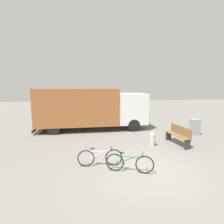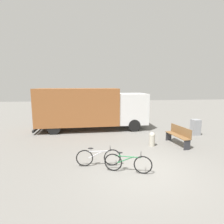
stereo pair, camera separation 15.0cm
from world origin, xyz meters
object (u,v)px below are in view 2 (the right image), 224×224
park_bench (179,135)px  utility_box (195,127)px  delivery_truck (91,107)px  bollard_near_bench (152,139)px  bicycle_near (98,157)px  bicycle_middle (128,163)px

park_bench → utility_box: bearing=-58.4°
delivery_truck → bollard_near_bench: (3.12, -3.96, -1.21)m
bicycle_near → delivery_truck: bearing=95.9°
park_bench → bicycle_middle: (-3.34, -2.61, -0.19)m
park_bench → bollard_near_bench: 1.48m
delivery_truck → bicycle_near: size_ratio=4.41×
park_bench → bicycle_near: 4.80m
delivery_truck → bollard_near_bench: delivery_truck is taller
bicycle_middle → utility_box: utility_box is taller
delivery_truck → park_bench: delivery_truck is taller
park_bench → utility_box: size_ratio=1.75×
delivery_truck → bicycle_middle: delivery_truck is taller
bollard_near_bench → utility_box: utility_box is taller
bollard_near_bench → park_bench: bearing=0.4°
bollard_near_bench → bicycle_near: bearing=-146.2°
park_bench → bicycle_middle: bearing=120.2°
bollard_near_bench → utility_box: 3.89m
bicycle_near → bicycle_middle: (1.03, -0.65, 0.00)m
bollard_near_bench → delivery_truck: bearing=128.2°
park_bench → bollard_near_bench: park_bench is taller
bicycle_middle → bicycle_near: bearing=166.5°
delivery_truck → bicycle_near: delivery_truck is taller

